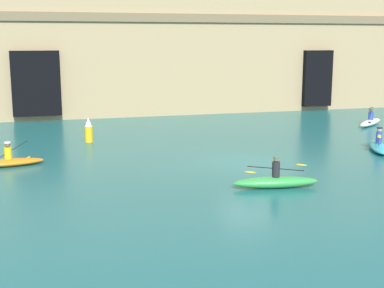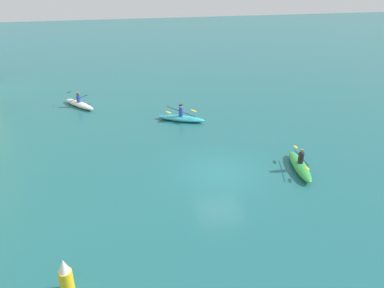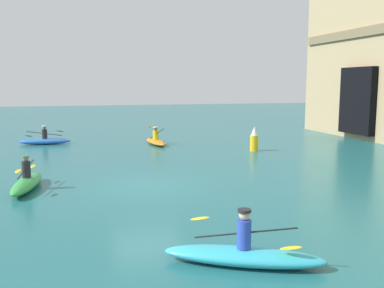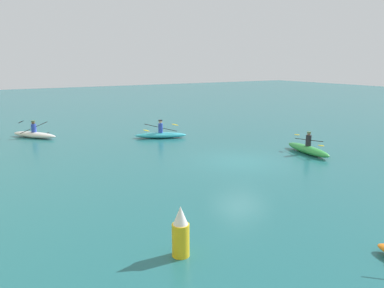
{
  "view_description": "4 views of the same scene",
  "coord_description": "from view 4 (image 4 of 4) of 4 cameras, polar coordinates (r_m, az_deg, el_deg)",
  "views": [
    {
      "loc": [
        -8.93,
        -22.28,
        5.58
      ],
      "look_at": [
        -2.41,
        0.94,
        0.83
      ],
      "focal_mm": 50.0,
      "sensor_mm": 36.0,
      "label": 1
    },
    {
      "loc": [
        -16.39,
        4.85,
        10.02
      ],
      "look_at": [
        -0.92,
        1.73,
        2.29
      ],
      "focal_mm": 35.0,
      "sensor_mm": 36.0,
      "label": 2
    },
    {
      "loc": [
        15.3,
        -2.44,
        3.74
      ],
      "look_at": [
        -2.58,
        2.44,
        1.11
      ],
      "focal_mm": 40.0,
      "sensor_mm": 36.0,
      "label": 3
    },
    {
      "loc": [
        -14.35,
        11.43,
        4.95
      ],
      "look_at": [
        -0.07,
        2.9,
        1.25
      ],
      "focal_mm": 35.0,
      "sensor_mm": 36.0,
      "label": 4
    }
  ],
  "objects": [
    {
      "name": "ground_plane",
      "position": [
        19.0,
        7.43,
        -2.68
      ],
      "size": [
        120.0,
        120.0,
        0.0
      ],
      "primitive_type": "plane",
      "color": "#1E6066"
    },
    {
      "name": "kayak_green",
      "position": [
        21.37,
        17.24,
        -0.72
      ],
      "size": [
        3.37,
        1.18,
        1.22
      ],
      "rotation": [
        0.0,
        0.0,
        6.13
      ],
      "color": "green",
      "rests_on": "ground"
    },
    {
      "name": "kayak_white",
      "position": [
        26.73,
        -22.9,
        1.39
      ],
      "size": [
        3.13,
        2.64,
        1.15
      ],
      "rotation": [
        0.0,
        0.0,
        3.8
      ],
      "color": "white",
      "rests_on": "ground"
    },
    {
      "name": "kayak_cyan",
      "position": [
        24.67,
        -4.8,
        1.44
      ],
      "size": [
        2.18,
        3.37,
        1.19
      ],
      "rotation": [
        0.0,
        0.0,
        1.12
      ],
      "color": "#33B2C6",
      "rests_on": "ground"
    },
    {
      "name": "marker_buoy",
      "position": [
        9.86,
        -1.74,
        -13.41
      ],
      "size": [
        0.46,
        0.46,
        1.36
      ],
      "color": "yellow",
      "rests_on": "ground"
    }
  ]
}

